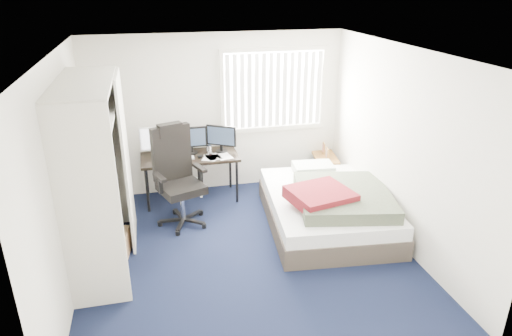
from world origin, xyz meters
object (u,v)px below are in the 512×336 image
object	(u,v)px
office_chair	(179,186)
nightstand	(325,159)
desk	(190,153)
bed	(328,206)

from	to	relation	value
office_chair	nightstand	distance (m)	2.62
desk	nightstand	size ratio (longest dim) A/B	1.96
office_chair	nightstand	world-z (taller)	office_chair
desk	office_chair	distance (m)	0.77
office_chair	bed	xyz separation A→B (m)	(2.00, -0.61, -0.25)
desk	office_chair	xyz separation A→B (m)	(-0.24, -0.71, -0.21)
desk	bed	bearing A→B (deg)	-36.66
bed	desk	bearing A→B (deg)	143.34
desk	bed	distance (m)	2.24
nightstand	bed	bearing A→B (deg)	-109.25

